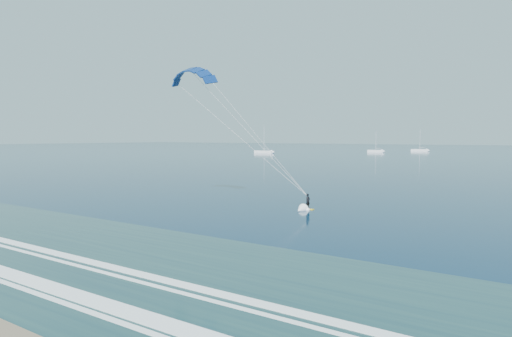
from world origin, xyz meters
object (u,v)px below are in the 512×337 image
object	(u,v)px
kitesurfer_rig	(246,130)
sailboat_0	(264,152)
sailboat_2	(420,150)
sailboat_1	(376,151)

from	to	relation	value
kitesurfer_rig	sailboat_0	xyz separation A→B (m)	(-86.25, 135.42, -7.61)
sailboat_0	sailboat_2	world-z (taller)	sailboat_0
kitesurfer_rig	sailboat_2	distance (m)	203.30
sailboat_2	kitesurfer_rig	bearing A→B (deg)	-80.53
kitesurfer_rig	sailboat_1	size ratio (longest dim) A/B	1.62
sailboat_1	sailboat_2	bearing A→B (deg)	60.52
sailboat_2	sailboat_0	bearing A→B (deg)	-129.11
sailboat_1	sailboat_2	world-z (taller)	sailboat_2
sailboat_0	sailboat_1	distance (m)	55.45
sailboat_0	sailboat_1	xyz separation A→B (m)	(38.60, 39.81, -0.01)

